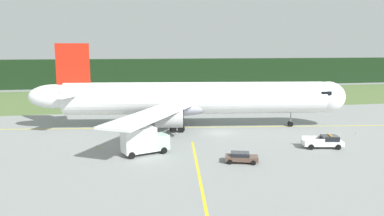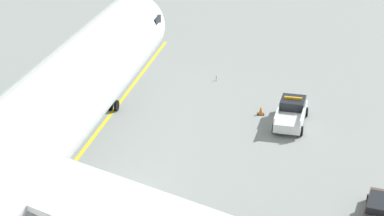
% 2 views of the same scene
% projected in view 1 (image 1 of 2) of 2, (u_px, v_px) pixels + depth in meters
% --- Properties ---
extents(ground, '(320.00, 320.00, 0.00)m').
position_uv_depth(ground, '(219.00, 133.00, 62.43)').
color(ground, gray).
extents(grass_verge, '(320.00, 45.47, 0.04)m').
position_uv_depth(grass_verge, '(177.00, 97.00, 107.15)').
color(grass_verge, '#526A38').
rests_on(grass_verge, ground).
extents(distant_tree_line, '(288.00, 6.82, 10.09)m').
position_uv_depth(distant_tree_line, '(164.00, 72.00, 138.01)').
color(distant_tree_line, black).
rests_on(distant_tree_line, ground).
extents(taxiway_centerline_main, '(72.70, 10.85, 0.01)m').
position_uv_depth(taxiway_centerline_main, '(195.00, 127.00, 66.52)').
color(taxiway_centerline_main, yellow).
rests_on(taxiway_centerline_main, ground).
extents(taxiway_centerline_spur, '(4.41, 28.36, 0.01)m').
position_uv_depth(taxiway_centerline_spur, '(199.00, 173.00, 42.08)').
color(taxiway_centerline_spur, yellow).
rests_on(taxiway_centerline_spur, ground).
extents(airliner, '(56.48, 45.81, 14.96)m').
position_uv_depth(airliner, '(192.00, 99.00, 65.66)').
color(airliner, white).
rests_on(airliner, ground).
extents(ops_pickup_truck, '(5.89, 3.22, 1.94)m').
position_uv_depth(ops_pickup_truck, '(324.00, 142.00, 52.78)').
color(ops_pickup_truck, silver).
rests_on(ops_pickup_truck, ground).
extents(catering_truck, '(6.68, 4.41, 3.84)m').
position_uv_depth(catering_truck, '(143.00, 140.00, 49.44)').
color(catering_truck, '#A1C6B4').
rests_on(catering_truck, ground).
extents(staff_car, '(4.46, 3.03, 1.30)m').
position_uv_depth(staff_car, '(241.00, 157.00, 46.02)').
color(staff_car, brown).
rests_on(staff_car, ground).
extents(apron_cone, '(0.55, 0.55, 0.69)m').
position_uv_depth(apron_cone, '(325.00, 141.00, 55.43)').
color(apron_cone, black).
rests_on(apron_cone, ground).
extents(taxiway_edge_light_east, '(0.12, 0.12, 0.41)m').
position_uv_depth(taxiway_edge_light_east, '(355.00, 134.00, 60.57)').
color(taxiway_edge_light_east, yellow).
rests_on(taxiway_edge_light_east, ground).
extents(taxiway_edge_light_west, '(0.12, 0.12, 0.41)m').
position_uv_depth(taxiway_edge_light_west, '(97.00, 147.00, 52.72)').
color(taxiway_edge_light_west, yellow).
rests_on(taxiway_edge_light_west, ground).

